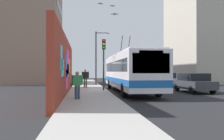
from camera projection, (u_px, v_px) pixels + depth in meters
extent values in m
plane|color=#232326|center=(106.00, 91.00, 19.87)|extent=(80.00, 80.00, 0.00)
cube|color=#ADA8A0|center=(88.00, 90.00, 19.66)|extent=(48.00, 3.20, 0.15)
cube|color=maroon|center=(65.00, 67.00, 15.84)|extent=(14.73, 0.30, 4.08)
cube|color=#33D8E5|center=(63.00, 68.00, 12.15)|extent=(1.28, 0.02, 0.94)
cube|color=blue|center=(68.00, 70.00, 16.69)|extent=(1.80, 0.02, 0.83)
cube|color=blue|center=(66.00, 66.00, 14.84)|extent=(1.19, 0.02, 1.52)
cube|color=#33D8E5|center=(62.00, 58.00, 11.54)|extent=(0.90, 0.02, 1.27)
cube|color=orange|center=(69.00, 66.00, 18.49)|extent=(1.77, 0.02, 1.13)
cube|color=#F2338C|center=(68.00, 62.00, 16.51)|extent=(2.13, 0.02, 1.74)
cube|color=#F2338C|center=(67.00, 79.00, 15.45)|extent=(1.90, 0.02, 1.30)
cube|color=gray|center=(32.00, 19.00, 31.75)|extent=(9.03, 7.61, 18.42)
cube|color=black|center=(60.00, 53.00, 32.22)|extent=(7.68, 0.04, 1.10)
cube|color=black|center=(60.00, 31.00, 32.24)|extent=(7.68, 0.04, 1.10)
cube|color=black|center=(60.00, 9.00, 32.26)|extent=(7.68, 0.04, 1.10)
cube|color=#B2A899|center=(206.00, 32.00, 34.99)|extent=(11.64, 9.36, 15.70)
cube|color=silver|center=(129.00, 71.00, 18.97)|extent=(12.35, 2.61, 2.61)
cube|color=silver|center=(129.00, 55.00, 18.98)|extent=(11.86, 2.40, 0.12)
cube|color=#1959A5|center=(129.00, 80.00, 18.97)|extent=(12.37, 2.63, 0.44)
cube|color=black|center=(151.00, 63.00, 12.87)|extent=(0.04, 2.22, 1.17)
cube|color=black|center=(129.00, 67.00, 18.98)|extent=(11.37, 2.64, 0.83)
cube|color=orange|center=(151.00, 53.00, 12.89)|extent=(0.06, 1.43, 0.28)
cylinder|color=black|center=(129.00, 48.00, 20.87)|extent=(1.43, 0.06, 2.00)
cylinder|color=black|center=(121.00, 48.00, 20.78)|extent=(1.43, 0.06, 2.00)
cylinder|color=black|center=(158.00, 90.00, 15.20)|extent=(1.00, 0.28, 1.00)
cylinder|color=black|center=(124.00, 90.00, 14.89)|extent=(1.00, 0.28, 1.00)
cylinder|color=black|center=(132.00, 83.00, 23.04)|extent=(1.00, 0.28, 1.00)
cylinder|color=black|center=(110.00, 84.00, 22.73)|extent=(1.00, 0.28, 1.00)
cube|color=#38383D|center=(194.00, 85.00, 18.51)|extent=(4.12, 1.90, 0.66)
cube|color=black|center=(193.00, 77.00, 18.60)|extent=(2.47, 1.71, 0.60)
cylinder|color=black|center=(213.00, 90.00, 17.27)|extent=(0.64, 0.22, 0.64)
cylinder|color=black|center=(192.00, 90.00, 17.05)|extent=(0.64, 0.22, 0.64)
cylinder|color=black|center=(195.00, 87.00, 19.97)|extent=(0.64, 0.22, 0.64)
cylinder|color=black|center=(177.00, 87.00, 19.74)|extent=(0.64, 0.22, 0.64)
cube|color=#B7B7BC|center=(165.00, 81.00, 24.90)|extent=(4.30, 1.72, 0.66)
cube|color=black|center=(165.00, 76.00, 24.99)|extent=(2.58, 1.55, 0.60)
cylinder|color=black|center=(177.00, 85.00, 23.59)|extent=(0.64, 0.22, 0.64)
cylinder|color=black|center=(163.00, 85.00, 23.39)|extent=(0.64, 0.22, 0.64)
cylinder|color=black|center=(167.00, 83.00, 26.40)|extent=(0.64, 0.22, 0.64)
cylinder|color=black|center=(154.00, 84.00, 26.20)|extent=(0.64, 0.22, 0.64)
cylinder|color=#3F3326|center=(86.00, 83.00, 22.22)|extent=(0.14, 0.14, 0.89)
cylinder|color=#3F3326|center=(84.00, 83.00, 22.20)|extent=(0.14, 0.14, 0.89)
cube|color=black|center=(85.00, 75.00, 22.21)|extent=(0.22, 0.52, 0.67)
cylinder|color=black|center=(89.00, 75.00, 22.25)|extent=(0.09, 0.09, 0.63)
cylinder|color=black|center=(82.00, 75.00, 22.17)|extent=(0.09, 0.09, 0.63)
sphere|color=tan|center=(85.00, 71.00, 22.22)|extent=(0.24, 0.24, 0.24)
cube|color=#593319|center=(82.00, 78.00, 22.16)|extent=(0.14, 0.10, 0.24)
cylinder|color=#2D3F59|center=(79.00, 92.00, 12.83)|extent=(0.14, 0.14, 0.78)
cylinder|color=#2D3F59|center=(76.00, 92.00, 12.81)|extent=(0.14, 0.14, 0.78)
cube|color=#338C4C|center=(77.00, 80.00, 12.83)|extent=(0.22, 0.46, 0.59)
cylinder|color=#338C4C|center=(82.00, 80.00, 12.86)|extent=(0.09, 0.09, 0.56)
cylinder|color=#338C4C|center=(72.00, 80.00, 12.79)|extent=(0.09, 0.09, 0.56)
sphere|color=#936B4C|center=(77.00, 73.00, 12.83)|extent=(0.21, 0.21, 0.21)
cube|color=#593319|center=(71.00, 85.00, 12.78)|extent=(0.14, 0.10, 0.24)
cylinder|color=#2D382D|center=(104.00, 65.00, 18.88)|extent=(0.14, 0.14, 4.30)
cube|color=black|center=(104.00, 44.00, 18.68)|extent=(0.20, 0.28, 0.84)
sphere|color=red|center=(104.00, 41.00, 18.57)|extent=(0.18, 0.18, 0.18)
sphere|color=yellow|center=(104.00, 44.00, 18.57)|extent=(0.18, 0.18, 0.18)
sphere|color=green|center=(104.00, 48.00, 18.57)|extent=(0.18, 0.18, 0.18)
cylinder|color=#4C4C51|center=(96.00, 58.00, 27.75)|extent=(0.18, 0.18, 6.54)
cylinder|color=#4C4C51|center=(102.00, 33.00, 27.88)|extent=(0.10, 1.60, 0.10)
ellipsoid|color=silver|center=(109.00, 33.00, 27.98)|extent=(0.44, 0.28, 0.20)
ellipsoid|color=#47474C|center=(112.00, 6.00, 24.39)|extent=(0.32, 0.14, 0.12)
cube|color=#47474C|center=(114.00, 6.00, 24.41)|extent=(0.20, 0.28, 0.08)
cube|color=#47474C|center=(111.00, 6.00, 24.37)|extent=(0.20, 0.28, 0.08)
ellipsoid|color=#47474C|center=(115.00, 14.00, 17.78)|extent=(0.32, 0.14, 0.12)
cube|color=#47474C|center=(116.00, 14.00, 17.80)|extent=(0.20, 0.28, 0.09)
cube|color=#47474C|center=(113.00, 14.00, 17.77)|extent=(0.20, 0.28, 0.09)
ellipsoid|color=slate|center=(100.00, 4.00, 22.59)|extent=(0.32, 0.14, 0.12)
cube|color=slate|center=(102.00, 4.00, 22.60)|extent=(0.20, 0.25, 0.16)
cube|color=slate|center=(99.00, 3.00, 22.57)|extent=(0.20, 0.25, 0.16)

